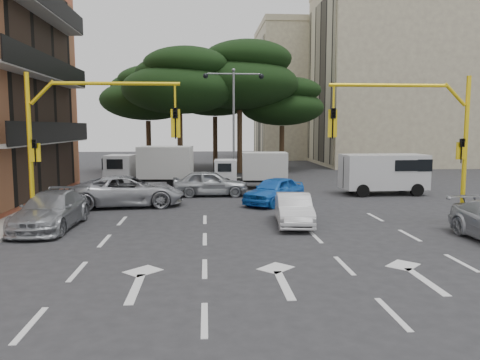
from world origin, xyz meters
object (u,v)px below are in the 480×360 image
Objects in this scene: car_silver_wagon at (51,210)px; car_silver_cross_b at (210,183)px; street_lamp_center at (234,105)px; car_blue_compact at (274,191)px; signal_mast_right at (423,129)px; car_white_hatch at (294,209)px; box_truck_a at (150,167)px; car_silver_cross_a at (128,191)px; box_truck_b at (251,170)px; van_white at (383,174)px; signal_mast_left at (77,129)px.

car_silver_wagon is 10.40m from car_silver_cross_b.
street_lamp_center is 1.90× the size of car_blue_compact.
car_silver_cross_b is (-8.51, 8.51, -3.14)m from signal_mast_right.
street_lamp_center reaches higher than car_blue_compact.
car_white_hatch is 13.80m from box_truck_a.
car_silver_wagon is at bearing 149.94° from car_silver_cross_a.
box_truck_b is (-0.58, 6.33, 0.47)m from car_blue_compact.
car_silver_cross_b is (6.30, 8.28, 0.03)m from car_silver_wagon.
car_white_hatch is at bearing -173.44° from box_truck_b.
street_lamp_center is 1.40× the size of car_silver_cross_a.
car_silver_wagon is at bearing 172.46° from box_truck_a.
box_truck_a reaches higher than car_silver_wagon.
car_silver_cross_b reaches higher than car_white_hatch.
car_silver_wagon is (-8.00, -13.77, -4.72)m from street_lamp_center.
van_white reaches higher than car_blue_compact.
signal_mast_right is at bearing -119.29° from car_silver_cross_a.
box_truck_b reaches higher than car_silver_cross_a.
signal_mast_right is 1.26× the size of box_truck_b.
street_lamp_center is 7.13m from box_truck_a.
box_truck_a is (-5.50, -2.00, -4.06)m from street_lamp_center.
car_silver_cross_a reaches higher than car_blue_compact.
car_silver_cross_b is (-3.31, 8.31, 0.11)m from car_white_hatch.
car_silver_cross_a is 1.15× the size of van_white.
car_silver_cross_a is at bearing 79.49° from signal_mast_left.
street_lamp_center is at bearing 102.01° from car_white_hatch.
street_lamp_center reaches higher than car_silver_cross_b.
box_truck_b is at bearing 98.39° from car_white_hatch.
car_silver_cross_a is 14.68m from van_white.
van_white reaches higher than car_silver_cross_a.
van_white is (15.30, 8.40, -2.68)m from signal_mast_left.
car_blue_compact is (-5.22, 5.38, -3.19)m from signal_mast_right.
signal_mast_right reaches higher than box_truck_b.
box_truck_b is at bearing -39.50° from car_silver_cross_b.
car_silver_wagon is at bearing -174.82° from car_white_hatch.
street_lamp_center is at bearing -124.69° from van_white.
car_silver_cross_b is 5.20m from box_truck_a.
street_lamp_center is at bearing 27.03° from box_truck_b.
car_silver_wagon is at bearing 145.42° from box_truck_b.
signal_mast_left is 1.26× the size of box_truck_b.
car_silver_cross_a is at bearing 136.90° from box_truck_b.
box_truck_a is at bearing -9.47° from car_silver_cross_a.
box_truck_a reaches higher than van_white.
signal_mast_right reaches higher than car_silver_cross_b.
car_silver_wagon is 14.59m from box_truck_b.
car_silver_wagon is 1.03× the size of box_truck_b.
car_silver_cross_b reaches higher than car_blue_compact.
car_blue_compact is 7.57m from van_white.
box_truck_a is at bearing 135.70° from signal_mast_right.
street_lamp_center reaches higher than box_truck_b.
box_truck_b is (1.00, -2.30, -4.26)m from street_lamp_center.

